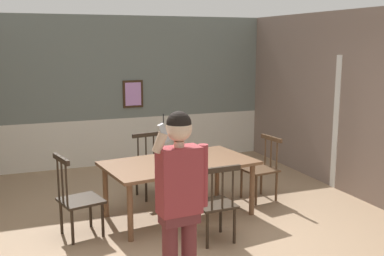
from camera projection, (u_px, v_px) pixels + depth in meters
ground_plane at (190, 236)px, 5.56m from camera, size 8.08×8.08×0.00m
room_back_partition at (121, 94)px, 8.69m from camera, size 5.77×0.17×2.77m
dining_table at (179, 167)px, 6.11m from camera, size 2.08×1.34×0.75m
chair_near_window at (78, 198)px, 5.49m from camera, size 0.57×0.57×1.01m
chair_by_doorway at (216, 203)px, 5.35m from camera, size 0.45×0.45×0.95m
chair_at_table_head at (151, 166)px, 6.94m from camera, size 0.49×0.49×0.94m
chair_opposite_corner at (261, 168)px, 6.79m from camera, size 0.51×0.51×0.94m
person_figure at (180, 195)px, 4.01m from camera, size 0.53×0.24×1.74m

